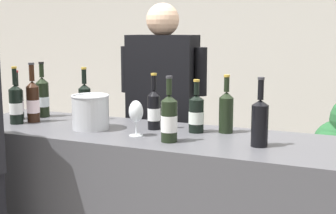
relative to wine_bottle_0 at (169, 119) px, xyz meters
The scene contains 14 objects.
wall_back 2.76m from the wine_bottle_0, 91.72° to the left, with size 8.00×0.10×2.80m, color beige.
wine_bottle_0 is the anchor object (origin of this frame).
wine_bottle_1 1.07m from the wine_bottle_0, 163.40° to the left, with size 0.08×0.08×0.35m.
wine_bottle_2 1.02m from the wine_bottle_0, behind, with size 0.08×0.08×0.34m.
wine_bottle_3 0.38m from the wine_bottle_0, 58.14° to the left, with size 0.08×0.08×0.32m.
wine_bottle_5 0.27m from the wine_bottle_0, 79.81° to the left, with size 0.08×0.08×0.29m.
wine_bottle_6 0.77m from the wine_bottle_0, 156.05° to the left, with size 0.07×0.07×0.33m.
wine_bottle_7 0.31m from the wine_bottle_0, 129.43° to the left, with size 0.07×0.07×0.32m.
wine_bottle_8 0.45m from the wine_bottle_0, 11.52° to the left, with size 0.08×0.08×0.34m.
wine_bottle_9 1.13m from the wine_bottle_0, behind, with size 0.08×0.08×0.31m.
wine_bottle_10 0.97m from the wine_bottle_0, behind, with size 0.08×0.08×0.36m.
wine_glass 0.22m from the wine_bottle_0, 166.45° to the left, with size 0.08×0.08×0.19m.
ice_bucket 0.54m from the wine_bottle_0, 168.98° to the left, with size 0.22×0.22×0.20m.
person_server 0.87m from the wine_bottle_0, 116.54° to the left, with size 0.60×0.27×1.75m.
Camera 1 is at (1.02, -2.29, 1.58)m, focal length 50.90 mm.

